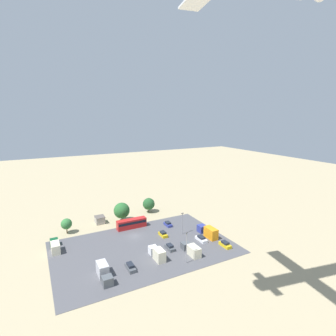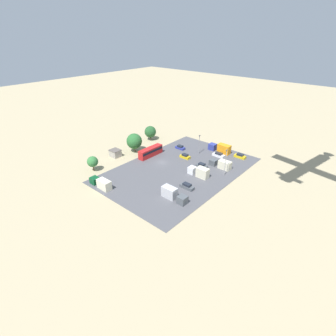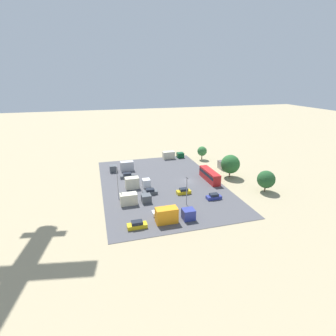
# 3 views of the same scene
# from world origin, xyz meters

# --- Properties ---
(ground_plane) EXTENTS (400.00, 400.00, 0.00)m
(ground_plane) POSITION_xyz_m (0.00, 0.00, 0.00)
(ground_plane) COLOR tan
(parking_lot_surface) EXTENTS (54.03, 35.71, 0.08)m
(parking_lot_surface) POSITION_xyz_m (0.00, 8.70, 0.04)
(parking_lot_surface) COLOR #4C4C51
(parking_lot_surface) RESTS_ON ground
(shed_building) EXTENTS (3.54, 3.93, 2.76)m
(shed_building) POSITION_xyz_m (7.68, -16.50, 1.39)
(shed_building) COLOR #9E998E
(shed_building) RESTS_ON ground
(bus) EXTENTS (10.76, 2.58, 3.35)m
(bus) POSITION_xyz_m (-1.52, -6.67, 1.88)
(bus) COLOR red
(bus) RESTS_ON ground
(parked_car_0) EXTENTS (1.74, 4.58, 1.65)m
(parked_car_0) POSITION_xyz_m (7.84, 18.11, 0.77)
(parked_car_0) COLOR #4C5156
(parked_car_0) RESTS_ON ground
(parked_car_1) EXTENTS (1.78, 4.05, 1.60)m
(parked_car_1) POSITION_xyz_m (-6.47, 13.64, 0.75)
(parked_car_1) COLOR #4C5156
(parked_car_1) RESTS_ON ground
(parked_car_2) EXTENTS (1.93, 4.70, 1.53)m
(parked_car_2) POSITION_xyz_m (-18.26, 13.31, 0.72)
(parked_car_2) COLOR silver
(parked_car_2) RESTS_ON ground
(parked_car_3) EXTENTS (1.85, 4.32, 1.61)m
(parked_car_3) POSITION_xyz_m (-22.62, 20.03, 0.75)
(parked_car_3) COLOR gold
(parked_car_3) RESTS_ON ground
(parked_car_4) EXTENTS (1.81, 4.05, 1.53)m
(parked_car_4) POSITION_xyz_m (-14.11, -2.22, 0.72)
(parked_car_4) COLOR navy
(parked_car_4) RESTS_ON ground
(parked_car_5) EXTENTS (1.82, 4.00, 1.60)m
(parked_car_5) POSITION_xyz_m (-8.70, 4.49, 0.75)
(parked_car_5) COLOR gold
(parked_car_5) RESTS_ON ground
(parked_truck_0) EXTENTS (2.37, 8.57, 2.91)m
(parked_truck_0) POSITION_xyz_m (24.59, -2.12, 1.41)
(parked_truck_0) COLOR #0C4723
(parked_truck_0) RESTS_ON ground
(parked_truck_1) EXTENTS (2.45, 8.19, 3.29)m
(parked_truck_1) POSITION_xyz_m (14.97, 18.52, 1.58)
(parked_truck_1) COLOR #4C5156
(parked_truck_1) RESTS_ON ground
(parked_truck_2) EXTENTS (2.39, 7.34, 3.33)m
(parked_truck_2) POSITION_xyz_m (-0.85, 16.60, 1.60)
(parked_truck_2) COLOR silver
(parked_truck_2) RESTS_ON ground
(parked_truck_3) EXTENTS (2.53, 9.06, 3.54)m
(parked_truck_3) POSITION_xyz_m (-22.17, 11.77, 1.70)
(parked_truck_3) COLOR navy
(parked_truck_3) RESTS_ON ground
(parked_truck_4) EXTENTS (2.46, 7.97, 2.93)m
(parked_truck_4) POSITION_xyz_m (-10.89, 18.91, 1.42)
(parked_truck_4) COLOR #4C5156
(parked_truck_4) RESTS_ON ground
(tree_near_shed) EXTENTS (5.03, 5.03, 6.21)m
(tree_near_shed) POSITION_xyz_m (-13.50, -18.52, 3.69)
(tree_near_shed) COLOR brown
(tree_near_shed) RESTS_ON ground
(tree_apron_mid) EXTENTS (6.09, 6.09, 7.47)m
(tree_apron_mid) POSITION_xyz_m (-0.36, -14.35, 4.42)
(tree_apron_mid) COLOR brown
(tree_apron_mid) RESTS_ON ground
(tree_apron_far) EXTENTS (3.73, 3.73, 5.34)m
(tree_apron_far) POSITION_xyz_m (19.90, -13.12, 3.47)
(tree_apron_far) COLOR brown
(tree_apron_far) RESTS_ON ground
(light_pole_lot_centre) EXTENTS (0.90, 0.28, 9.15)m
(light_pole_lot_centre) POSITION_xyz_m (-6.93, 22.40, 5.09)
(light_pole_lot_centre) COLOR gray
(light_pole_lot_centre) RESTS_ON ground
(light_pole_lot_edge) EXTENTS (0.90, 0.28, 7.61)m
(light_pole_lot_edge) POSITION_xyz_m (-15.35, 6.05, 4.31)
(light_pole_lot_edge) COLOR gray
(light_pole_lot_edge) RESTS_ON ground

